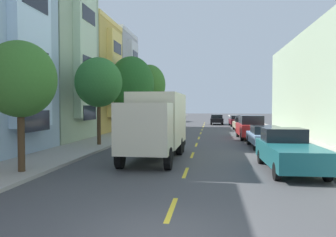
# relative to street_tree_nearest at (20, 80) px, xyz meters

# --- Properties ---
(ground_plane) EXTENTS (160.00, 160.00, 0.00)m
(ground_plane) POSITION_rel_street_tree_nearest_xyz_m (6.40, 24.28, -3.76)
(ground_plane) COLOR #424244
(sidewalk_left) EXTENTS (3.20, 120.00, 0.14)m
(sidewalk_left) POSITION_rel_street_tree_nearest_xyz_m (-0.70, 22.28, -3.69)
(sidewalk_left) COLOR #A39E93
(sidewalk_left) RESTS_ON ground_plane
(sidewalk_right) EXTENTS (3.20, 120.00, 0.14)m
(sidewalk_right) POSITION_rel_street_tree_nearest_xyz_m (13.50, 22.28, -3.69)
(sidewalk_right) COLOR #A39E93
(sidewalk_right) RESTS_ON ground_plane
(lane_centerline_dashes) EXTENTS (0.14, 47.20, 0.01)m
(lane_centerline_dashes) POSITION_rel_street_tree_nearest_xyz_m (6.40, 18.78, -3.76)
(lane_centerline_dashes) COLOR yellow
(lane_centerline_dashes) RESTS_ON ground_plane
(townhouse_third_sage) EXTENTS (12.77, 7.71, 12.64)m
(townhouse_third_sage) POSITION_rel_street_tree_nearest_xyz_m (-8.28, 12.45, 2.36)
(townhouse_third_sage) COLOR #99AD8E
(townhouse_third_sage) RESTS_ON ground_plane
(townhouse_fourth_mustard) EXTENTS (14.26, 7.71, 11.19)m
(townhouse_fourth_mustard) POSITION_rel_street_tree_nearest_xyz_m (-9.02, 20.36, 1.63)
(townhouse_fourth_mustard) COLOR tan
(townhouse_fourth_mustard) RESTS_ON ground_plane
(townhouse_fifth_dove_grey) EXTENTS (13.06, 7.71, 11.67)m
(townhouse_fifth_dove_grey) POSITION_rel_street_tree_nearest_xyz_m (-8.42, 28.26, 1.87)
(townhouse_fifth_dove_grey) COLOR #A8A8AD
(townhouse_fifth_dove_grey) RESTS_ON ground_plane
(street_tree_nearest) EXTENTS (2.81, 2.81, 5.14)m
(street_tree_nearest) POSITION_rel_street_tree_nearest_xyz_m (0.00, 0.00, 0.00)
(street_tree_nearest) COLOR #47331E
(street_tree_nearest) RESTS_ON sidewalk_left
(street_tree_second) EXTENTS (3.13, 3.13, 5.79)m
(street_tree_second) POSITION_rel_street_tree_nearest_xyz_m (0.00, 9.40, 0.51)
(street_tree_second) COLOR #47331E
(street_tree_second) RESTS_ON sidewalk_left
(street_tree_third) EXTENTS (4.23, 4.23, 7.18)m
(street_tree_third) POSITION_rel_street_tree_nearest_xyz_m (0.00, 18.80, 0.94)
(street_tree_third) COLOR #47331E
(street_tree_third) RESTS_ON sidewalk_left
(street_tree_farthest) EXTENTS (3.87, 3.87, 7.52)m
(street_tree_farthest) POSITION_rel_street_tree_nearest_xyz_m (0.00, 28.19, 1.46)
(street_tree_farthest) COLOR #47331E
(street_tree_farthest) RESTS_ON sidewalk_left
(delivery_box_truck) EXTENTS (2.50, 7.72, 3.39)m
(delivery_box_truck) POSITION_rel_street_tree_nearest_xyz_m (4.60, 4.96, -1.84)
(delivery_box_truck) COLOR beige
(delivery_box_truck) RESTS_ON ground_plane
(parked_wagon_orange) EXTENTS (1.86, 4.71, 1.50)m
(parked_wagon_orange) POSITION_rel_street_tree_nearest_xyz_m (2.15, 30.00, -2.96)
(parked_wagon_orange) COLOR orange
(parked_wagon_orange) RESTS_ON ground_plane
(parked_sedan_burgundy) EXTENTS (1.90, 4.54, 1.43)m
(parked_sedan_burgundy) POSITION_rel_street_tree_nearest_xyz_m (10.76, 33.50, -3.01)
(parked_sedan_burgundy) COLOR maroon
(parked_sedan_burgundy) RESTS_ON ground_plane
(parked_suv_red) EXTENTS (2.08, 4.85, 1.93)m
(parked_suv_red) POSITION_rel_street_tree_nearest_xyz_m (10.64, 16.08, -2.77)
(parked_suv_red) COLOR #AD1E1E
(parked_suv_red) RESTS_ON ground_plane
(parked_sedan_sky) EXTENTS (1.88, 4.53, 1.43)m
(parked_sedan_sky) POSITION_rel_street_tree_nearest_xyz_m (10.86, 10.22, -3.01)
(parked_sedan_sky) COLOR #7A9EC6
(parked_sedan_sky) RESTS_ON ground_plane
(parked_pickup_teal) EXTENTS (2.11, 5.34, 1.73)m
(parked_pickup_teal) POSITION_rel_street_tree_nearest_xyz_m (10.68, 2.27, -2.93)
(parked_pickup_teal) COLOR #195B60
(parked_pickup_teal) RESTS_ON ground_plane
(parked_hatchback_champagne) EXTENTS (1.81, 4.03, 1.50)m
(parked_hatchback_champagne) POSITION_rel_street_tree_nearest_xyz_m (10.76, 25.38, -3.00)
(parked_hatchback_champagne) COLOR tan
(parked_hatchback_champagne) RESTS_ON ground_plane
(parked_sedan_white) EXTENTS (1.90, 4.54, 1.43)m
(parked_sedan_white) POSITION_rel_street_tree_nearest_xyz_m (2.04, 44.87, -3.01)
(parked_sedan_white) COLOR silver
(parked_sedan_white) RESTS_ON ground_plane
(moving_black_sedan) EXTENTS (1.80, 4.50, 1.43)m
(moving_black_sedan) POSITION_rel_street_tree_nearest_xyz_m (8.20, 37.19, -3.01)
(moving_black_sedan) COLOR black
(moving_black_sedan) RESTS_ON ground_plane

